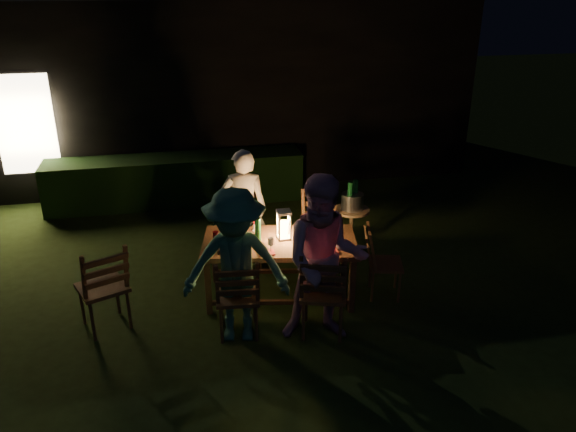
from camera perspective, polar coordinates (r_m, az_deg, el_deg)
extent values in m
plane|color=black|center=(6.41, -5.61, -10.51)|extent=(40.00, 40.00, 0.00)
cube|color=black|center=(11.69, -9.54, 13.32)|extent=(10.00, 4.00, 3.20)
cube|color=#FFE5B2|center=(10.05, -25.12, 8.41)|extent=(0.90, 0.06, 1.60)
cube|color=black|center=(9.60, -11.28, 3.62)|extent=(4.20, 0.70, 0.80)
cube|color=#502D1A|center=(6.49, -0.85, -2.73)|extent=(1.90, 1.19, 0.06)
cube|color=#502D1A|center=(6.40, -8.11, -7.28)|extent=(0.07, 0.07, 0.65)
cube|color=#502D1A|center=(7.03, -7.47, -4.28)|extent=(0.07, 0.07, 0.65)
cube|color=#502D1A|center=(6.41, 6.50, -7.14)|extent=(0.07, 0.07, 0.65)
cube|color=#502D1A|center=(7.04, 5.75, -4.16)|extent=(0.07, 0.07, 0.65)
cube|color=#502D1A|center=(5.97, -5.13, -8.11)|extent=(0.48, 0.46, 0.04)
cube|color=#502D1A|center=(5.66, -5.18, -6.67)|extent=(0.46, 0.19, 0.52)
cube|color=#502D1A|center=(5.96, 3.61, -7.78)|extent=(0.59, 0.57, 0.04)
cube|color=#502D1A|center=(5.63, 3.59, -6.21)|extent=(0.50, 0.29, 0.56)
cube|color=#502D1A|center=(7.28, -4.43, -1.91)|extent=(0.50, 0.48, 0.04)
cube|color=#502D1A|center=(7.35, -4.53, 0.77)|extent=(0.47, 0.20, 0.53)
cube|color=#502D1A|center=(7.29, 3.44, -1.76)|extent=(0.48, 0.46, 0.04)
cube|color=#502D1A|center=(7.35, 3.17, 0.97)|extent=(0.47, 0.18, 0.54)
cube|color=#502D1A|center=(6.75, 9.88, -4.83)|extent=(0.48, 0.49, 0.04)
cube|color=#502D1A|center=(6.61, 8.53, -2.84)|extent=(0.24, 0.43, 0.47)
cube|color=#502D1A|center=(6.34, -18.34, -6.92)|extent=(0.62, 0.60, 0.04)
cube|color=#502D1A|center=(6.02, -18.11, -5.26)|extent=(0.50, 0.33, 0.56)
imported|color=#F4E3D0|center=(7.21, -4.49, 0.72)|extent=(0.64, 0.48, 1.59)
imported|color=#C386A8|center=(5.69, 3.77, -4.53)|extent=(0.99, 0.83, 1.80)
imported|color=#3A755D|center=(5.71, -5.31, -5.16)|extent=(1.18, 0.81, 1.68)
cube|color=white|center=(6.52, -0.41, -2.19)|extent=(0.15, 0.15, 0.03)
cube|color=white|center=(6.39, -0.42, 0.40)|extent=(0.16, 0.16, 0.03)
cylinder|color=#FF9E3F|center=(6.47, -0.42, -1.27)|extent=(0.09, 0.09, 0.18)
cylinder|color=white|center=(6.69, -5.58, -1.66)|extent=(0.25, 0.25, 0.01)
cylinder|color=white|center=(6.30, -5.85, -3.35)|extent=(0.25, 0.25, 0.01)
cylinder|color=white|center=(6.69, 2.99, -1.59)|extent=(0.25, 0.25, 0.01)
cylinder|color=white|center=(6.29, 3.28, -3.27)|extent=(0.25, 0.25, 0.01)
cylinder|color=#0F471E|center=(6.42, -3.09, -1.40)|extent=(0.07, 0.07, 0.28)
cube|color=red|center=(6.19, -2.21, -3.75)|extent=(0.18, 0.14, 0.01)
cube|color=red|center=(6.23, 4.25, -3.59)|extent=(0.18, 0.14, 0.01)
cube|color=black|center=(6.23, -6.54, -3.71)|extent=(0.14, 0.07, 0.01)
cylinder|color=#8A6345|center=(7.65, 6.51, 0.60)|extent=(0.48, 0.48, 0.04)
cylinder|color=#8A6345|center=(7.77, 6.41, -1.53)|extent=(0.06, 0.06, 0.62)
cylinder|color=#A5A8AD|center=(7.60, 6.55, 1.49)|extent=(0.30, 0.30, 0.22)
cylinder|color=#0F471E|center=(7.53, 6.30, 1.70)|extent=(0.07, 0.07, 0.32)
cylinder|color=#0F471E|center=(7.63, 6.84, 1.97)|extent=(0.07, 0.07, 0.32)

